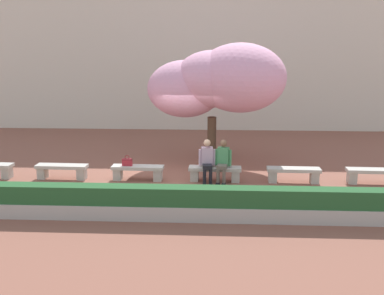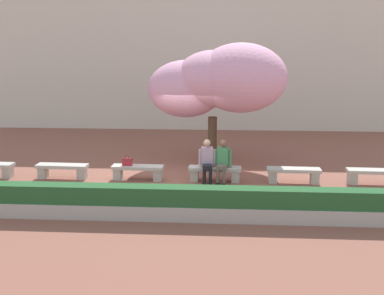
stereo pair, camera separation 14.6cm
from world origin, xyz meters
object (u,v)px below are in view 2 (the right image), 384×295
at_px(stone_bench_near_east, 215,172).
at_px(handbag, 127,161).
at_px(stone_bench_east_end, 294,173).
at_px(stone_bench_far_east, 374,175).
at_px(person_seated_right, 223,160).
at_px(cherry_tree_main, 218,81).
at_px(stone_bench_center, 138,170).
at_px(person_seated_left, 207,159).
at_px(stone_bench_near_west, 62,169).

relative_size(stone_bench_near_east, handbag, 4.72).
distance_m(stone_bench_near_east, handbag, 2.70).
bearing_deg(stone_bench_east_end, stone_bench_far_east, 0.00).
distance_m(stone_bench_east_end, person_seated_right, 2.18).
height_order(stone_bench_near_east, stone_bench_east_end, same).
relative_size(handbag, cherry_tree_main, 0.07).
bearing_deg(stone_bench_near_east, cherry_tree_main, 88.50).
distance_m(person_seated_right, handbag, 2.92).
relative_size(stone_bench_center, person_seated_left, 1.24).
xyz_separation_m(person_seated_left, handbag, (-2.45, 0.05, -0.12)).
height_order(stone_bench_near_east, cherry_tree_main, cherry_tree_main).
distance_m(stone_bench_center, stone_bench_near_east, 2.37).
distance_m(person_seated_left, cherry_tree_main, 3.14).
distance_m(stone_bench_near_west, stone_bench_east_end, 7.11).
height_order(person_seated_right, handbag, person_seated_right).
distance_m(stone_bench_near_east, cherry_tree_main, 3.38).
bearing_deg(stone_bench_east_end, person_seated_left, -178.83).
height_order(handbag, cherry_tree_main, cherry_tree_main).
xyz_separation_m(stone_bench_near_east, person_seated_left, (-0.24, -0.05, 0.40)).
xyz_separation_m(stone_bench_far_east, handbag, (-7.43, -0.00, 0.28)).
height_order(person_seated_left, person_seated_right, same).
bearing_deg(handbag, stone_bench_east_end, 0.00).
relative_size(person_seated_right, cherry_tree_main, 0.27).
height_order(stone_bench_far_east, cherry_tree_main, cherry_tree_main).
bearing_deg(stone_bench_near_west, person_seated_left, -0.68).
xyz_separation_m(person_seated_left, person_seated_right, (0.47, 0.00, 0.00)).
relative_size(stone_bench_near_west, person_seated_left, 1.24).
relative_size(person_seated_left, cherry_tree_main, 0.27).
bearing_deg(person_seated_right, stone_bench_east_end, 1.41).
distance_m(stone_bench_center, stone_bench_east_end, 4.74).
xyz_separation_m(stone_bench_near_east, stone_bench_far_east, (4.74, 0.00, 0.00)).
height_order(stone_bench_center, cherry_tree_main, cherry_tree_main).
height_order(stone_bench_near_west, cherry_tree_main, cherry_tree_main).
height_order(stone_bench_near_east, handbag, handbag).
height_order(stone_bench_center, stone_bench_near_east, same).
xyz_separation_m(stone_bench_near_west, person_seated_left, (4.50, -0.05, 0.40)).
bearing_deg(cherry_tree_main, person_seated_left, -97.53).
bearing_deg(stone_bench_far_east, stone_bench_near_east, 180.00).
bearing_deg(stone_bench_near_east, stone_bench_center, 180.00).
xyz_separation_m(stone_bench_near_east, cherry_tree_main, (0.06, 2.20, 2.57)).
xyz_separation_m(stone_bench_east_end, person_seated_left, (-2.61, -0.05, 0.40)).
relative_size(stone_bench_center, stone_bench_near_east, 1.00).
relative_size(stone_bench_center, stone_bench_far_east, 1.00).
distance_m(stone_bench_east_end, cherry_tree_main, 4.10).
bearing_deg(person_seated_left, stone_bench_center, 178.56).
relative_size(stone_bench_far_east, person_seated_right, 1.24).
bearing_deg(handbag, stone_bench_far_east, 0.00).
bearing_deg(stone_bench_far_east, person_seated_right, -179.33).
bearing_deg(stone_bench_center, stone_bench_near_west, 180.00).
xyz_separation_m(person_seated_left, cherry_tree_main, (0.30, 2.25, 2.17)).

